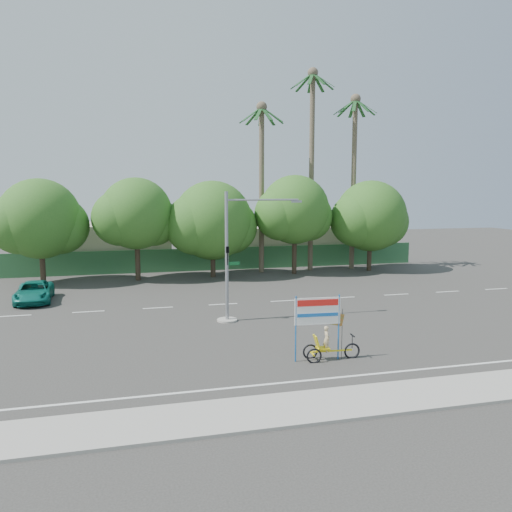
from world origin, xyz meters
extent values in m
plane|color=#33302D|center=(0.00, 0.00, 0.00)|extent=(120.00, 120.00, 0.00)
cube|color=gray|center=(0.00, -7.50, 0.06)|extent=(50.00, 2.40, 0.12)
cube|color=#336B3D|center=(0.00, 21.50, 1.00)|extent=(38.00, 0.08, 2.00)
cube|color=beige|center=(-10.00, 26.00, 2.00)|extent=(12.00, 8.00, 4.00)
cube|color=beige|center=(8.00, 26.00, 1.80)|extent=(14.00, 8.00, 3.60)
cylinder|color=#473828|center=(-14.00, 18.00, 1.76)|extent=(0.40, 0.40, 3.52)
sphere|color=#1E4D16|center=(-14.00, 18.00, 4.96)|extent=(6.00, 6.00, 6.00)
sphere|color=#1E4D16|center=(-12.65, 18.30, 4.40)|extent=(4.32, 4.32, 4.32)
sphere|color=#1E4D16|center=(-15.35, 17.75, 4.64)|extent=(4.56, 4.56, 4.56)
cylinder|color=#473828|center=(-7.00, 18.00, 1.87)|extent=(0.40, 0.40, 3.74)
sphere|color=#1E4D16|center=(-7.00, 18.00, 5.27)|extent=(5.60, 5.60, 5.60)
sphere|color=#1E4D16|center=(-5.74, 18.30, 4.68)|extent=(4.03, 4.03, 4.03)
sphere|color=#1E4D16|center=(-8.26, 17.75, 4.93)|extent=(4.26, 4.26, 4.26)
cylinder|color=#473828|center=(-1.00, 18.00, 1.65)|extent=(0.40, 0.40, 3.30)
sphere|color=#1E4D16|center=(-1.00, 18.00, 4.65)|extent=(6.40, 6.40, 6.40)
sphere|color=#1E4D16|center=(0.44, 18.30, 4.12)|extent=(4.61, 4.61, 4.61)
sphere|color=#1E4D16|center=(-2.44, 17.75, 4.35)|extent=(4.86, 4.86, 4.86)
cylinder|color=#473828|center=(6.00, 18.00, 1.94)|extent=(0.40, 0.40, 3.87)
sphere|color=#1E4D16|center=(6.00, 18.00, 5.46)|extent=(5.80, 5.80, 5.80)
sphere|color=#1E4D16|center=(7.30, 18.30, 4.84)|extent=(4.18, 4.18, 4.18)
sphere|color=#1E4D16|center=(4.70, 17.75, 5.10)|extent=(4.41, 4.41, 4.41)
cylinder|color=#473828|center=(13.00, 18.00, 1.72)|extent=(0.40, 0.40, 3.43)
sphere|color=#1E4D16|center=(13.00, 18.00, 4.84)|extent=(6.20, 6.20, 6.20)
sphere|color=#1E4D16|center=(14.39, 18.30, 4.29)|extent=(4.46, 4.46, 4.46)
sphere|color=#1E4D16|center=(11.61, 17.75, 4.52)|extent=(4.71, 4.71, 4.71)
cylinder|color=#70604C|center=(8.00, 19.50, 8.50)|extent=(0.44, 0.44, 17.00)
sphere|color=#70604C|center=(8.00, 19.50, 17.00)|extent=(0.90, 0.90, 0.90)
cube|color=#1C4C21|center=(8.94, 19.50, 16.34)|extent=(1.91, 0.28, 1.36)
cube|color=#1C4C21|center=(8.72, 20.11, 16.34)|extent=(1.65, 1.44, 1.36)
cube|color=#1C4C21|center=(8.16, 20.43, 16.34)|extent=(0.61, 1.93, 1.36)
cube|color=#1C4C21|center=(7.53, 20.32, 16.34)|extent=(1.20, 1.80, 1.36)
cube|color=#1C4C21|center=(7.11, 19.82, 16.34)|extent=(1.89, 0.92, 1.36)
cube|color=#1C4C21|center=(7.11, 19.18, 16.34)|extent=(1.89, 0.92, 1.36)
cube|color=#1C4C21|center=(7.53, 18.68, 16.34)|extent=(1.20, 1.80, 1.36)
cube|color=#1C4C21|center=(8.16, 18.57, 16.34)|extent=(0.61, 1.93, 1.36)
cube|color=#1C4C21|center=(8.72, 18.89, 16.34)|extent=(1.65, 1.44, 1.36)
cylinder|color=#70604C|center=(12.00, 19.50, 7.50)|extent=(0.44, 0.44, 15.00)
sphere|color=#70604C|center=(12.00, 19.50, 15.00)|extent=(0.90, 0.90, 0.90)
cube|color=#1C4C21|center=(12.94, 19.50, 14.34)|extent=(1.91, 0.28, 1.36)
cube|color=#1C4C21|center=(12.72, 20.11, 14.34)|extent=(1.65, 1.44, 1.36)
cube|color=#1C4C21|center=(12.16, 20.43, 14.34)|extent=(0.61, 1.93, 1.36)
cube|color=#1C4C21|center=(11.53, 20.32, 14.34)|extent=(1.20, 1.80, 1.36)
cube|color=#1C4C21|center=(11.11, 19.82, 14.34)|extent=(1.89, 0.92, 1.36)
cube|color=#1C4C21|center=(11.11, 19.18, 14.34)|extent=(1.89, 0.92, 1.36)
cube|color=#1C4C21|center=(11.53, 18.68, 14.34)|extent=(1.20, 1.80, 1.36)
cube|color=#1C4C21|center=(12.16, 18.57, 14.34)|extent=(0.61, 1.93, 1.36)
cube|color=#1C4C21|center=(12.72, 18.89, 14.34)|extent=(1.65, 1.44, 1.36)
cylinder|color=#70604C|center=(3.50, 19.50, 7.00)|extent=(0.44, 0.44, 14.00)
sphere|color=#70604C|center=(3.50, 19.50, 14.00)|extent=(0.90, 0.90, 0.90)
cube|color=#1C4C21|center=(4.44, 19.50, 13.34)|extent=(1.91, 0.28, 1.36)
cube|color=#1C4C21|center=(4.22, 20.11, 13.34)|extent=(1.65, 1.44, 1.36)
cube|color=#1C4C21|center=(3.66, 20.43, 13.34)|extent=(0.61, 1.93, 1.36)
cube|color=#1C4C21|center=(3.03, 20.32, 13.34)|extent=(1.20, 1.80, 1.36)
cube|color=#1C4C21|center=(2.61, 19.82, 13.34)|extent=(1.89, 0.92, 1.36)
cube|color=#1C4C21|center=(2.61, 19.18, 13.34)|extent=(1.89, 0.92, 1.36)
cube|color=#1C4C21|center=(3.03, 18.68, 13.34)|extent=(1.20, 1.80, 1.36)
cube|color=#1C4C21|center=(3.66, 18.57, 13.34)|extent=(0.61, 1.93, 1.36)
cube|color=#1C4C21|center=(4.22, 18.89, 13.34)|extent=(1.65, 1.44, 1.36)
cylinder|color=gray|center=(-2.50, 4.00, 0.05)|extent=(1.10, 1.10, 0.10)
cylinder|color=gray|center=(-2.50, 4.00, 3.50)|extent=(0.18, 0.18, 7.00)
cylinder|color=gray|center=(-0.50, 4.00, 6.55)|extent=(4.00, 0.10, 0.10)
cube|color=gray|center=(1.40, 4.00, 6.45)|extent=(0.55, 0.20, 0.12)
imported|color=black|center=(-2.50, 3.78, 3.60)|extent=(0.16, 0.20, 1.00)
cube|color=#14662D|center=(-2.15, 4.00, 3.15)|extent=(0.70, 0.04, 0.18)
torus|color=black|center=(1.48, -3.27, 0.31)|extent=(0.70, 0.13, 0.70)
torus|color=black|center=(-0.24, -2.86, 0.29)|extent=(0.65, 0.12, 0.65)
torus|color=black|center=(-0.28, -3.44, 0.29)|extent=(0.65, 0.12, 0.65)
cube|color=yellow|center=(0.61, -3.21, 0.37)|extent=(1.74, 0.18, 0.06)
cube|color=yellow|center=(-0.26, -3.15, 0.31)|extent=(0.10, 0.62, 0.05)
cube|color=yellow|center=(0.20, -3.18, 0.51)|extent=(0.54, 0.47, 0.06)
cube|color=yellow|center=(-0.08, -3.16, 0.80)|extent=(0.26, 0.45, 0.56)
cylinder|color=black|center=(1.48, -3.27, 0.72)|extent=(0.03, 0.03, 0.56)
cube|color=black|center=(1.48, -3.27, 1.00)|extent=(0.07, 0.46, 0.04)
imported|color=#CCB284|center=(0.35, -3.19, 0.90)|extent=(0.29, 0.42, 1.11)
cylinder|color=#175CB2|center=(-0.98, -3.10, 1.39)|extent=(0.06, 0.06, 2.77)
cylinder|color=#175CB2|center=(0.86, -3.23, 1.39)|extent=(0.06, 0.06, 2.77)
cube|color=white|center=(-0.06, -3.16, 2.10)|extent=(1.95, 0.19, 1.13)
cube|color=red|center=(-0.06, -3.20, 2.46)|extent=(1.74, 0.14, 0.27)
cube|color=#175CB2|center=(-0.06, -3.20, 1.95)|extent=(1.74, 0.14, 0.14)
cylinder|color=black|center=(1.02, -3.24, 1.08)|extent=(0.02, 0.02, 2.15)
cube|color=red|center=(0.66, -3.22, 1.74)|extent=(0.91, 0.08, 0.67)
imported|color=#107062|center=(-13.54, 11.62, 0.64)|extent=(2.41, 4.75, 1.28)
camera|label=1|loc=(-7.42, -22.03, 7.03)|focal=35.00mm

